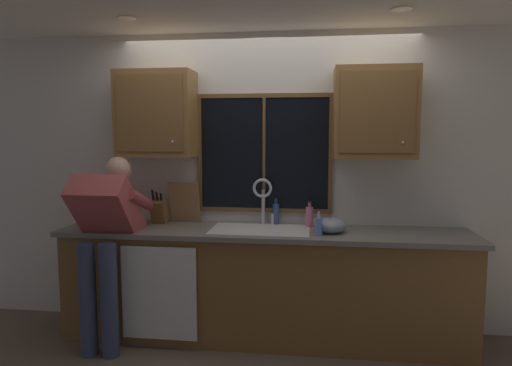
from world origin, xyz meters
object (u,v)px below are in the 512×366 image
object	(u,v)px
cutting_board	(184,202)
bottle_tall_clear	(309,216)
person_standing	(106,230)
knife_block	(159,211)
mixing_bowl	(331,225)
bottle_green_glass	(276,213)
soap_dispenser	(319,226)

from	to	relation	value
cutting_board	bottle_tall_clear	bearing A→B (deg)	-2.65
person_standing	bottle_tall_clear	size ratio (longest dim) A/B	6.93
knife_block	mixing_bowl	xyz separation A→B (m)	(1.46, -0.17, -0.05)
bottle_green_glass	knife_block	bearing A→B (deg)	-174.40
person_standing	knife_block	xyz separation A→B (m)	(0.29, 0.42, 0.09)
person_standing	soap_dispenser	xyz separation A→B (m)	(1.65, 0.14, 0.05)
mixing_bowl	bottle_green_glass	bearing A→B (deg)	149.72
cutting_board	bottle_tall_clear	distance (m)	1.09
knife_block	bottle_tall_clear	world-z (taller)	knife_block
knife_block	soap_dispenser	bearing A→B (deg)	-11.92
mixing_bowl	bottle_green_glass	size ratio (longest dim) A/B	1.06
mixing_bowl	soap_dispenser	distance (m)	0.16
person_standing	mixing_bowl	world-z (taller)	person_standing
person_standing	bottle_tall_clear	distance (m)	1.64
cutting_board	soap_dispenser	size ratio (longest dim) A/B	1.93
cutting_board	mixing_bowl	xyz separation A→B (m)	(1.26, -0.25, -0.12)
bottle_tall_clear	bottle_green_glass	bearing A→B (deg)	165.83
cutting_board	bottle_tall_clear	world-z (taller)	cutting_board
person_standing	knife_block	size ratio (longest dim) A/B	4.69
mixing_bowl	soap_dispenser	world-z (taller)	soap_dispenser
person_standing	cutting_board	distance (m)	0.72
knife_block	bottle_tall_clear	size ratio (longest dim) A/B	1.48
soap_dispenser	bottle_tall_clear	xyz separation A→B (m)	(-0.07, 0.31, 0.02)
knife_block	bottle_tall_clear	distance (m)	1.29
person_standing	mixing_bowl	distance (m)	1.77
person_standing	mixing_bowl	xyz separation A→B (m)	(1.75, 0.26, 0.03)
mixing_bowl	bottle_green_glass	distance (m)	0.53
person_standing	mixing_bowl	size ratio (longest dim) A/B	6.12
person_standing	bottle_tall_clear	xyz separation A→B (m)	(1.58, 0.45, 0.07)
mixing_bowl	bottle_green_glass	world-z (taller)	bottle_green_glass
knife_block	bottle_green_glass	size ratio (longest dim) A/B	1.39
mixing_bowl	bottle_green_glass	xyz separation A→B (m)	(-0.46, 0.27, 0.04)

